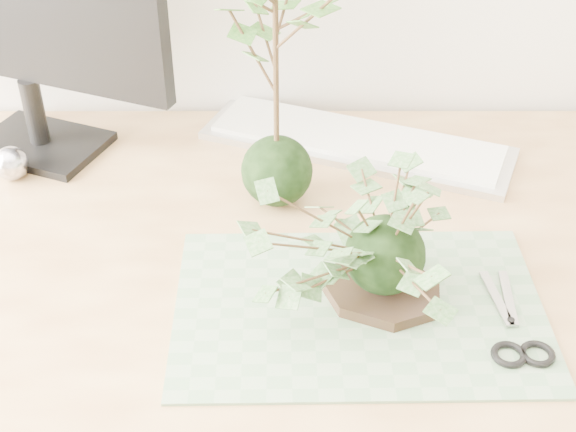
{
  "coord_description": "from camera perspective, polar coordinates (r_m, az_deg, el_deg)",
  "views": [
    {
      "loc": [
        -0.0,
        0.38,
        1.39
      ],
      "look_at": [
        0.0,
        1.14,
        0.84
      ],
      "focal_mm": 50.0,
      "sensor_mm": 36.0,
      "label": 1
    }
  ],
  "objects": [
    {
      "name": "ivy_kokedama",
      "position": [
        0.91,
        7.1,
        -0.56
      ],
      "size": [
        0.27,
        0.27,
        0.19
      ],
      "rotation": [
        0.0,
        0.0,
        0.01
      ],
      "color": "black",
      "rests_on": "stone_dish"
    },
    {
      "name": "stone_dish",
      "position": [
        0.98,
        6.67,
        -5.28
      ],
      "size": [
        0.2,
        0.2,
        0.01
      ],
      "primitive_type": "cylinder",
      "rotation": [
        0.0,
        0.0,
        -0.41
      ],
      "color": "black",
      "rests_on": "cutting_mat"
    },
    {
      "name": "foil_ball",
      "position": [
        1.24,
        -19.08,
        3.56
      ],
      "size": [
        0.05,
        0.05,
        0.05
      ],
      "primitive_type": "sphere",
      "color": "silver",
      "rests_on": "desk"
    },
    {
      "name": "cutting_mat",
      "position": [
        0.96,
        5.07,
        -6.51
      ],
      "size": [
        0.44,
        0.3,
        0.0
      ],
      "primitive_type": "cube",
      "rotation": [
        0.0,
        0.0,
        0.02
      ],
      "color": "#618A60",
      "rests_on": "desk"
    },
    {
      "name": "scissors",
      "position": [
        0.95,
        16.0,
        -8.53
      ],
      "size": [
        0.07,
        0.16,
        0.01
      ],
      "rotation": [
        0.0,
        0.0,
        0.03
      ],
      "color": "#979798",
      "rests_on": "cutting_mat"
    },
    {
      "name": "maple_kokedama",
      "position": [
        1.0,
        -0.91,
        14.94
      ],
      "size": [
        0.27,
        0.27,
        0.42
      ],
      "rotation": [
        0.0,
        0.0,
        -0.25
      ],
      "color": "black",
      "rests_on": "desk"
    },
    {
      "name": "keyboard",
      "position": [
        1.26,
        4.9,
        5.29
      ],
      "size": [
        0.5,
        0.31,
        0.02
      ],
      "rotation": [
        0.0,
        0.0,
        -0.38
      ],
      "color": "silver",
      "rests_on": "desk"
    },
    {
      "name": "desk",
      "position": [
        1.13,
        3.38,
        -5.06
      ],
      "size": [
        1.6,
        0.7,
        0.74
      ],
      "color": "tan",
      "rests_on": "ground_plane"
    }
  ]
}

